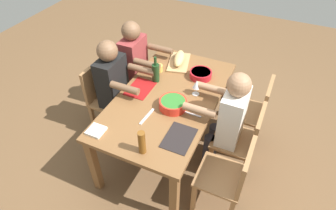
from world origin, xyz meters
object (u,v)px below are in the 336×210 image
(diner_far_center, at_px, (116,84))
(serving_bowl_salad, at_px, (201,74))
(wine_glass, at_px, (196,85))
(napkin_stack, at_px, (96,131))
(diner_far_right, at_px, (137,63))
(chair_near_right, at_px, (253,110))
(diner_near_center, at_px, (228,118))
(cutting_board, at_px, (179,62))
(dining_table, at_px, (168,103))
(cup_far_right, at_px, (159,68))
(serving_bowl_greens, at_px, (173,104))
(wine_bottle, at_px, (156,72))
(chair_near_left, at_px, (230,176))
(chair_near_center, at_px, (243,139))
(beer_bottle, at_px, (142,142))
(bread_loaf, at_px, (179,58))
(chair_far_right, at_px, (125,74))
(chair_far_center, at_px, (104,95))

(diner_far_center, xyz_separation_m, serving_bowl_salad, (0.44, -0.79, 0.08))
(wine_glass, bearing_deg, napkin_stack, 144.15)
(diner_far_center, xyz_separation_m, diner_far_right, (0.46, 0.00, 0.00))
(napkin_stack, bearing_deg, chair_near_right, -45.45)
(diner_near_center, bearing_deg, cutting_board, 51.43)
(dining_table, relative_size, serving_bowl_salad, 7.13)
(dining_table, bearing_deg, cup_far_right, 36.98)
(serving_bowl_greens, height_order, wine_bottle, wine_bottle)
(diner_far_center, bearing_deg, dining_table, -90.00)
(diner_far_center, xyz_separation_m, napkin_stack, (-0.68, -0.24, 0.05))
(wine_bottle, bearing_deg, diner_far_center, 115.37)
(chair_near_left, xyz_separation_m, chair_near_center, (0.46, 0.00, 0.00))
(dining_table, relative_size, beer_bottle, 7.56)
(wine_bottle, bearing_deg, beer_bottle, -160.15)
(bread_loaf, distance_m, cup_far_right, 0.27)
(dining_table, height_order, cup_far_right, cup_far_right)
(beer_bottle, xyz_separation_m, cup_far_right, (1.07, 0.37, -0.07))
(diner_far_right, distance_m, wine_bottle, 0.50)
(chair_far_right, distance_m, napkin_stack, 1.25)
(diner_far_center, distance_m, serving_bowl_greens, 0.73)
(beer_bottle, bearing_deg, diner_near_center, -35.60)
(wine_glass, bearing_deg, chair_far_right, 73.33)
(dining_table, height_order, chair_near_center, chair_near_center)
(wine_glass, bearing_deg, beer_bottle, 171.08)
(diner_near_center, height_order, bread_loaf, diner_near_center)
(chair_far_center, xyz_separation_m, chair_near_center, (-0.00, -1.58, 0.00))
(diner_far_center, xyz_separation_m, wine_bottle, (0.18, -0.39, 0.15))
(chair_near_left, distance_m, serving_bowl_greens, 0.82)
(diner_near_center, relative_size, cup_far_right, 15.22)
(dining_table, height_order, serving_bowl_salad, serving_bowl_salad)
(cup_far_right, bearing_deg, napkin_stack, 174.63)
(cup_far_right, bearing_deg, wine_bottle, -164.84)
(chair_near_left, distance_m, diner_far_right, 1.69)
(chair_far_right, bearing_deg, dining_table, -119.99)
(diner_far_right, relative_size, bread_loaf, 3.75)
(diner_far_center, distance_m, chair_near_right, 1.49)
(dining_table, bearing_deg, wine_bottle, 50.52)
(diner_far_right, distance_m, cup_far_right, 0.36)
(wine_bottle, bearing_deg, chair_near_center, -100.23)
(chair_near_center, height_order, wine_glass, wine_glass)
(diner_far_right, relative_size, wine_glass, 7.23)
(chair_far_center, height_order, diner_near_center, diner_near_center)
(diner_far_center, xyz_separation_m, serving_bowl_greens, (-0.13, -0.72, 0.09))
(diner_near_center, relative_size, cutting_board, 3.00)
(chair_near_left, relative_size, serving_bowl_greens, 3.27)
(chair_far_right, bearing_deg, cutting_board, -78.56)
(dining_table, height_order, chair_near_right, chair_near_right)
(diner_far_right, xyz_separation_m, serving_bowl_greens, (-0.58, -0.72, 0.09))
(bread_loaf, bearing_deg, chair_near_left, -138.58)
(serving_bowl_greens, xyz_separation_m, wine_bottle, (0.31, 0.33, 0.06))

